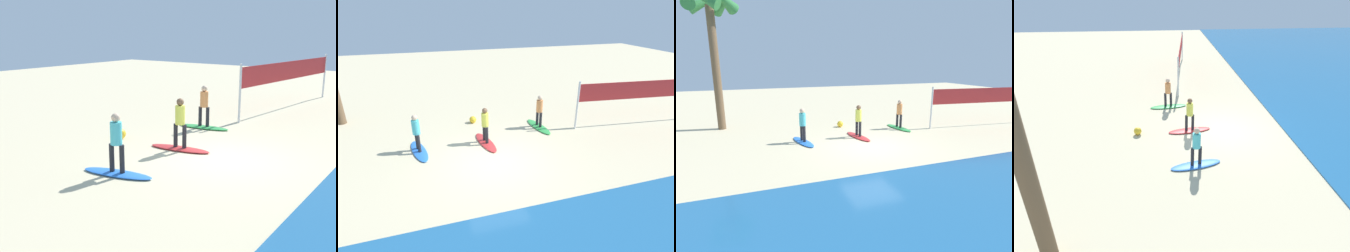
% 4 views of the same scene
% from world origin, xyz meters
% --- Properties ---
extents(ground_plane, '(60.00, 60.00, 0.00)m').
position_xyz_m(ground_plane, '(0.00, 0.00, 0.00)').
color(ground_plane, beige).
extents(surfboard_green, '(0.85, 2.16, 0.09)m').
position_xyz_m(surfboard_green, '(-3.06, -2.59, 0.04)').
color(surfboard_green, green).
rests_on(surfboard_green, ground).
extents(surfer_green, '(0.32, 0.46, 1.64)m').
position_xyz_m(surfer_green, '(-3.06, -2.59, 1.04)').
color(surfer_green, '#232328').
rests_on(surfer_green, surfboard_green).
extents(surfboard_red, '(0.89, 2.16, 0.09)m').
position_xyz_m(surfboard_red, '(-0.02, -1.67, 0.04)').
color(surfboard_red, red).
rests_on(surfboard_red, ground).
extents(surfer_red, '(0.32, 0.46, 1.64)m').
position_xyz_m(surfer_red, '(-0.02, -1.67, 1.04)').
color(surfer_red, '#232328').
rests_on(surfer_red, surfboard_red).
extents(surfboard_blue, '(1.00, 2.17, 0.09)m').
position_xyz_m(surfboard_blue, '(2.93, -1.72, 0.04)').
color(surfboard_blue, blue).
rests_on(surfboard_blue, ground).
extents(surfer_blue, '(0.32, 0.45, 1.64)m').
position_xyz_m(surfer_blue, '(2.93, -1.72, 1.04)').
color(surfer_blue, '#232328').
rests_on(surfer_blue, surfboard_blue).
extents(volleyball_net, '(9.04, 1.10, 2.50)m').
position_xyz_m(volleyball_net, '(-9.27, -1.38, 1.79)').
color(volleyball_net, silver).
rests_on(volleyball_net, ground).
extents(beach_ball, '(0.37, 0.37, 0.37)m').
position_xyz_m(beach_ball, '(0.10, -4.19, 0.19)').
color(beach_ball, yellow).
rests_on(beach_ball, ground).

